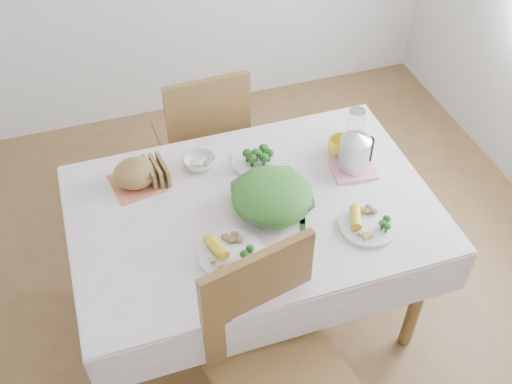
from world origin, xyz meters
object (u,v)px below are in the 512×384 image
object	(u,v)px
chair_far	(201,140)
salad_bowl	(272,200)
dinner_plate_right	(368,225)
electric_kettle	(355,148)
dining_table	(253,264)
dinner_plate_left	(231,255)
yellow_mug	(340,147)

from	to	relation	value
chair_far	salad_bowl	size ratio (longest dim) A/B	3.10
chair_far	dinner_plate_right	size ratio (longest dim) A/B	4.12
chair_far	salad_bowl	distance (m)	0.93
chair_far	electric_kettle	world-z (taller)	electric_kettle
salad_bowl	electric_kettle	size ratio (longest dim) A/B	1.71
dining_table	salad_bowl	world-z (taller)	salad_bowl
dining_table	electric_kettle	bearing A→B (deg)	9.59
dinner_plate_left	dinner_plate_right	xyz separation A→B (m)	(0.57, -0.02, 0.00)
dining_table	dinner_plate_left	bearing A→B (deg)	-125.29
salad_bowl	electric_kettle	distance (m)	0.44
dining_table	dinner_plate_right	world-z (taller)	dinner_plate_right
yellow_mug	dining_table	bearing A→B (deg)	-157.87
dinner_plate_right	yellow_mug	world-z (taller)	yellow_mug
dinner_plate_left	chair_far	bearing A→B (deg)	82.77
salad_bowl	dinner_plate_right	size ratio (longest dim) A/B	1.33
dining_table	salad_bowl	bearing A→B (deg)	-20.93
dinner_plate_right	yellow_mug	xyz separation A→B (m)	(0.07, 0.44, 0.03)
yellow_mug	chair_far	bearing A→B (deg)	127.75
chair_far	yellow_mug	bearing A→B (deg)	125.54
chair_far	electric_kettle	distance (m)	1.00
dinner_plate_left	electric_kettle	xyz separation A→B (m)	(0.65, 0.31, 0.11)
salad_bowl	electric_kettle	world-z (taller)	electric_kettle
chair_far	electric_kettle	size ratio (longest dim) A/B	5.30
dining_table	dinner_plate_right	bearing A→B (deg)	-31.89
dining_table	yellow_mug	distance (m)	0.67
chair_far	dinner_plate_right	distance (m)	1.21
chair_far	dinner_plate_left	world-z (taller)	chair_far
chair_far	yellow_mug	xyz separation A→B (m)	(0.50, -0.64, 0.34)
salad_bowl	dinner_plate_right	bearing A→B (deg)	-34.04
chair_far	yellow_mug	size ratio (longest dim) A/B	8.86
dining_table	chair_far	xyz separation A→B (m)	(-0.03, 0.84, 0.09)
dinner_plate_left	yellow_mug	world-z (taller)	yellow_mug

